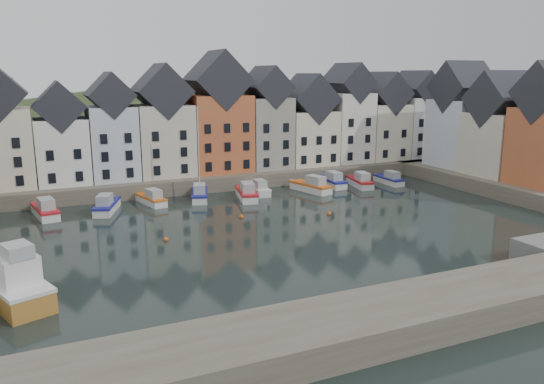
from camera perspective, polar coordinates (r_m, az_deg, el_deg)
ground at (r=56.25m, az=3.44°, el=-4.33°), size 260.00×260.00×0.00m
far_quay at (r=83.00m, az=-6.17°, el=1.87°), size 90.00×16.00×2.00m
right_quay at (r=81.55m, az=26.12°, el=0.45°), size 14.00×54.00×2.00m
near_wall at (r=33.46m, az=5.76°, el=-14.81°), size 50.00×6.00×2.00m
hillside at (r=112.00m, az=-10.10°, el=-5.43°), size 153.60×70.40×64.00m
far_terrace at (r=81.08m, az=-3.68°, el=7.29°), size 72.37×8.16×17.78m
right_terrace at (r=82.98m, az=23.52°, el=6.42°), size 8.30×24.25×16.36m
mooring_buoys at (r=59.25m, az=-2.39°, el=-3.28°), size 20.50×5.50×0.50m
boat_a at (r=67.22m, az=-23.19°, el=-1.84°), size 3.19×7.03×2.60m
boat_b at (r=67.05m, az=-17.36°, el=-1.44°), size 4.16×6.90×2.53m
boat_c at (r=69.52m, az=-12.82°, el=-0.75°), size 3.19×6.22×2.28m
boat_d at (r=70.79m, az=-7.78°, el=-0.20°), size 3.84×6.82×12.46m
boat_e at (r=70.64m, az=-2.74°, el=-0.14°), size 3.56×7.18×2.64m
boat_f at (r=73.73m, az=-1.51°, el=0.33°), size 2.10×6.06×2.30m
boat_g at (r=75.18m, az=4.28°, el=0.62°), size 3.84×7.19×2.64m
boat_h at (r=79.08m, az=6.39°, el=1.15°), size 2.21×6.68×2.55m
boat_i at (r=79.46m, az=9.47°, el=1.10°), size 3.32×6.83×2.52m
boat_j at (r=82.33m, az=12.51°, el=1.32°), size 1.97×5.94×2.27m
large_vessel at (r=44.42m, az=-26.55°, el=-8.46°), size 6.93×11.93×6.01m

